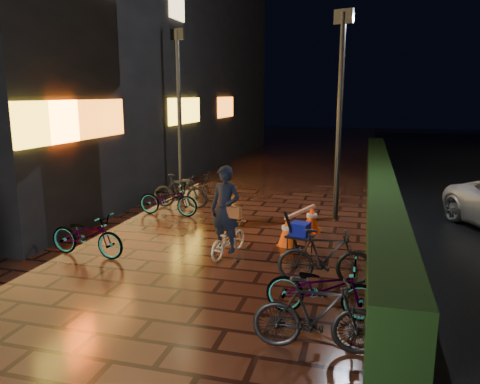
% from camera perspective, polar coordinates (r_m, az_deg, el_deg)
% --- Properties ---
extents(ground, '(80.00, 80.00, 0.00)m').
position_cam_1_polar(ground, '(7.99, -7.19, -11.69)').
color(ground, '#381911').
rests_on(ground, ground).
extents(hedge, '(0.70, 20.00, 1.00)m').
position_cam_1_polar(hedge, '(15.01, 16.63, 1.06)').
color(hedge, black).
rests_on(hedge, ground).
extents(storefront_block, '(12.09, 22.00, 9.00)m').
position_cam_1_polar(storefront_block, '(22.07, -19.55, 14.62)').
color(storefront_block, black).
rests_on(storefront_block, ground).
extents(lamp_post_hedge, '(0.48, 0.26, 5.17)m').
position_cam_1_polar(lamp_post_hedge, '(12.06, 12.07, 10.01)').
color(lamp_post_hedge, black).
rests_on(lamp_post_hedge, ground).
extents(lamp_post_sf, '(0.49, 0.21, 5.14)m').
position_cam_1_polar(lamp_post_sf, '(15.03, -7.42, 10.40)').
color(lamp_post_sf, black).
rests_on(lamp_post_sf, ground).
extents(cyclist, '(0.74, 1.34, 1.83)m').
position_cam_1_polar(cyclist, '(9.25, -1.63, -3.83)').
color(cyclist, silver).
rests_on(cyclist, ground).
extents(traffic_barrier, '(0.83, 1.60, 0.65)m').
position_cam_1_polar(traffic_barrier, '(10.55, 7.35, -3.94)').
color(traffic_barrier, '#FF4F0D').
rests_on(traffic_barrier, ground).
extents(cart_assembly, '(0.61, 0.52, 0.93)m').
position_cam_1_polar(cart_assembly, '(9.51, 7.24, -4.73)').
color(cart_assembly, black).
rests_on(cart_assembly, ground).
extents(parked_bikes_storefront, '(1.92, 5.96, 0.96)m').
position_cam_1_polar(parked_bikes_storefront, '(12.43, -9.41, -1.01)').
color(parked_bikes_storefront, black).
rests_on(parked_bikes_storefront, ground).
extents(parked_bikes_hedge, '(1.73, 2.79, 0.96)m').
position_cam_1_polar(parked_bikes_hedge, '(7.04, 9.94, -10.99)').
color(parked_bikes_hedge, black).
rests_on(parked_bikes_hedge, ground).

